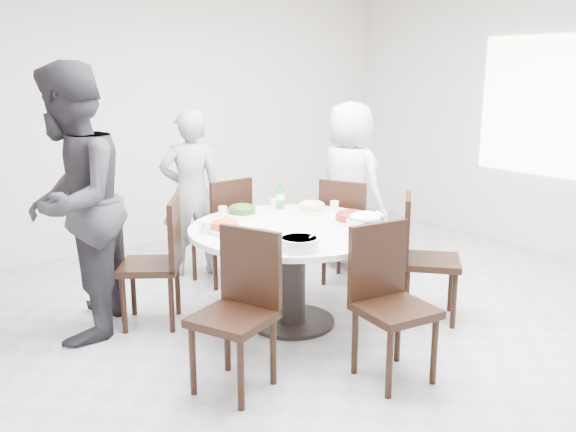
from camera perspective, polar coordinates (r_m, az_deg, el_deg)
floor at (r=4.59m, az=5.15°, el=-10.39°), size 6.00×6.00×0.01m
wall_back at (r=6.76m, az=-11.83°, el=9.36°), size 6.00×0.01×2.80m
dining_table at (r=4.52m, az=0.38°, el=-5.61°), size 1.50×1.50×0.75m
chair_ne at (r=5.40m, az=5.80°, el=-1.39°), size 0.56×0.56×0.95m
chair_n at (r=5.43m, az=-6.40°, el=-1.31°), size 0.45×0.45×0.95m
chair_nw at (r=4.60m, az=-12.80°, el=-4.30°), size 0.58×0.58×0.95m
chair_sw at (r=3.59m, az=-5.20°, el=-9.16°), size 0.55×0.55×0.95m
chair_s at (r=3.75m, az=10.03°, el=-8.30°), size 0.47×0.47×0.95m
chair_se at (r=4.72m, az=13.26°, el=-3.88°), size 0.59×0.59×0.95m
diner_right at (r=5.82m, az=5.77°, el=2.87°), size 0.59×0.82×1.58m
diner_middle at (r=5.62m, az=-9.06°, el=2.12°), size 0.64×0.53×1.52m
diner_left at (r=4.44m, az=-19.52°, el=1.08°), size 1.13×1.18×1.92m
dish_greens at (r=4.74m, az=-4.33°, el=0.40°), size 0.27×0.27×0.07m
dish_pale at (r=4.85m, az=2.22°, el=0.76°), size 0.27×0.27×0.07m
dish_orange at (r=4.28m, az=-5.95°, el=-1.11°), size 0.24×0.24×0.06m
dish_redbrown at (r=4.53m, az=5.94°, el=-0.22°), size 0.30×0.30×0.08m
dish_tofu at (r=3.98m, az=-2.81°, el=-2.13°), size 0.27×0.27×0.07m
rice_bowl at (r=4.25m, az=7.24°, el=-0.88°), size 0.27×0.27×0.11m
soup_bowl at (r=3.85m, az=1.07°, el=-2.59°), size 0.25×0.25×0.08m
beverage_bottle at (r=4.95m, az=-0.73°, el=1.99°), size 0.07×0.07×0.24m
tea_cups at (r=4.91m, az=-4.53°, el=0.93°), size 0.07×0.07×0.08m
chopsticks at (r=4.97m, az=-3.90°, el=0.69°), size 0.24×0.04×0.01m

